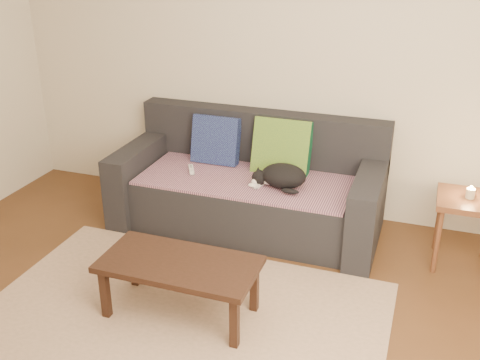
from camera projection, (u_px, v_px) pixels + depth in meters
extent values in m
plane|color=brown|center=(164.00, 342.00, 3.30)|extent=(4.50, 4.50, 0.00)
cube|color=beige|center=(267.00, 56.00, 4.50)|extent=(4.50, 0.04, 2.60)
cube|color=#232328|center=(247.00, 204.00, 4.51)|extent=(1.70, 0.78, 0.42)
cube|color=#232328|center=(262.00, 137.00, 4.68)|extent=(2.10, 0.18, 0.45)
cube|color=#232328|center=(141.00, 178.00, 4.77)|extent=(0.20, 0.90, 0.60)
cube|color=#232328|center=(367.00, 211.00, 4.19)|extent=(0.20, 0.90, 0.60)
cube|color=#412546|center=(246.00, 180.00, 4.41)|extent=(1.66, 0.74, 0.02)
cube|color=#131048|center=(216.00, 140.00, 4.66)|extent=(0.40, 0.19, 0.41)
cube|color=#0C4E2E|center=(282.00, 148.00, 4.48)|extent=(0.46, 0.24, 0.48)
ellipsoid|color=black|center=(284.00, 176.00, 4.22)|extent=(0.42, 0.37, 0.18)
sphere|color=black|center=(259.00, 178.00, 4.26)|extent=(0.16, 0.16, 0.12)
sphere|color=white|center=(255.00, 182.00, 4.24)|extent=(0.07, 0.07, 0.05)
ellipsoid|color=black|center=(290.00, 191.00, 4.11)|extent=(0.14, 0.10, 0.04)
cube|color=white|center=(191.00, 169.00, 4.53)|extent=(0.10, 0.15, 0.03)
cube|color=white|center=(261.00, 183.00, 4.28)|extent=(0.07, 0.15, 0.03)
cube|color=brown|center=(469.00, 201.00, 3.88)|extent=(0.42, 0.42, 0.04)
cylinder|color=brown|center=(437.00, 242.00, 3.89)|extent=(0.04, 0.04, 0.49)
cylinder|color=brown|center=(439.00, 220.00, 4.18)|extent=(0.04, 0.04, 0.49)
cylinder|color=beige|center=(470.00, 193.00, 3.86)|extent=(0.06, 0.06, 0.07)
sphere|color=#FFBF59|center=(471.00, 187.00, 3.84)|extent=(0.02, 0.02, 0.02)
cube|color=tan|center=(175.00, 325.00, 3.43)|extent=(2.50, 1.80, 0.01)
cube|color=black|center=(179.00, 264.00, 3.40)|extent=(0.96, 0.48, 0.04)
cube|color=black|center=(105.00, 294.00, 3.45)|extent=(0.05, 0.05, 0.35)
cube|color=black|center=(234.00, 323.00, 3.19)|extent=(0.05, 0.05, 0.35)
cube|color=black|center=(135.00, 264.00, 3.76)|extent=(0.05, 0.05, 0.35)
cube|color=black|center=(254.00, 288.00, 3.51)|extent=(0.05, 0.05, 0.35)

